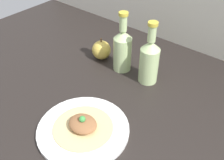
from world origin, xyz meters
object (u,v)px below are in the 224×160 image
(cider_bottle_left, at_px, (122,49))
(plated_food, at_px, (83,125))
(cider_bottle_right, at_px, (149,60))
(plate, at_px, (83,129))
(apple, at_px, (101,50))

(cider_bottle_left, bearing_deg, plated_food, -71.63)
(plated_food, relative_size, cider_bottle_left, 0.76)
(cider_bottle_left, xyz_separation_m, cider_bottle_right, (0.13, 0.00, 0.00))
(plate, height_order, apple, apple)
(plate, xyz_separation_m, apple, (-0.23, 0.35, 0.03))
(plated_food, bearing_deg, plate, 0.00)
(plated_food, bearing_deg, apple, 123.48)
(cider_bottle_right, height_order, apple, cider_bottle_right)
(plate, bearing_deg, cider_bottle_right, 88.21)
(cider_bottle_right, bearing_deg, apple, 178.83)
(plated_food, relative_size, apple, 1.93)
(plate, xyz_separation_m, cider_bottle_right, (0.01, 0.35, 0.09))
(cider_bottle_left, height_order, cider_bottle_right, same)
(apple, bearing_deg, cider_bottle_left, -2.42)
(plated_food, bearing_deg, cider_bottle_left, 108.37)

